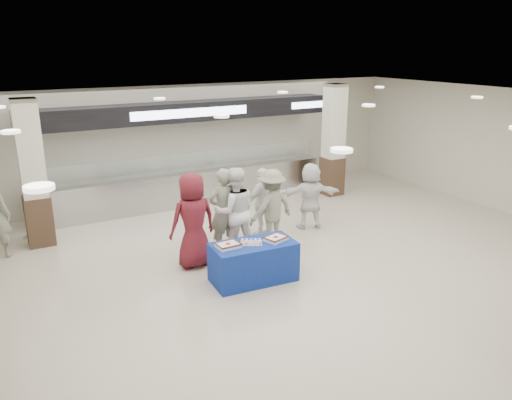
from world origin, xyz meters
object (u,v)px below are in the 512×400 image
chef_tall (234,211)px  sheet_cake_left (228,245)px  display_table (253,262)px  civilian_white (310,196)px  cupcake_tray (251,242)px  soldier_b (271,207)px  chef_short (264,203)px  sheet_cake_right (276,238)px  civilian_maroon (193,220)px  soldier_a (223,211)px

chef_tall → sheet_cake_left: bearing=68.1°
display_table → civilian_white: bearing=39.6°
cupcake_tray → chef_tall: 1.38m
cupcake_tray → soldier_b: 1.85m
chef_tall → chef_short: size_ratio=1.15×
sheet_cake_right → civilian_maroon: size_ratio=0.25×
soldier_b → cupcake_tray: bearing=38.9°
civilian_maroon → chef_tall: civilian_maroon is taller
cupcake_tray → soldier_a: bearing=84.6°
cupcake_tray → chef_short: size_ratio=0.30×
sheet_cake_left → soldier_b: size_ratio=0.25×
soldier_a → sheet_cake_right: bearing=99.6°
display_table → sheet_cake_right: bearing=-5.5°
cupcake_tray → civilian_maroon: civilian_maroon is taller
display_table → chef_short: chef_short is taller
sheet_cake_left → civilian_white: civilian_white is taller
civilian_maroon → civilian_white: civilian_maroon is taller
soldier_a → civilian_white: soldier_a is taller
sheet_cake_left → cupcake_tray: 0.45m
soldier_a → chef_short: bearing=-164.9°
chef_tall → chef_short: chef_tall is taller
soldier_b → sheet_cake_right: bearing=53.3°
sheet_cake_right → chef_tall: (-0.15, 1.41, 0.14)m
display_table → sheet_cake_left: (-0.49, 0.06, 0.42)m
sheet_cake_right → soldier_a: (-0.34, 1.57, 0.13)m
display_table → civilian_maroon: bearing=125.6°
cupcake_tray → soldier_a: size_ratio=0.26×
display_table → civilian_maroon: civilian_maroon is taller
chef_short → chef_tall: bearing=15.9°
sheet_cake_left → civilian_white: (3.03, 1.77, 0.01)m
display_table → chef_tall: 1.48m
soldier_a → soldier_b: soldier_a is taller
soldier_a → cupcake_tray: bearing=82.0°
civilian_white → sheet_cake_right: bearing=64.4°
display_table → chef_short: 2.31m
civilian_white → soldier_a: bearing=30.1°
sheet_cake_right → civilian_white: bearing=42.0°
sheet_cake_left → chef_tall: 1.50m
chef_tall → chef_short: 1.14m
cupcake_tray → sheet_cake_right: bearing=-9.3°
cupcake_tray → chef_short: chef_short is taller
sheet_cake_left → sheet_cake_right: size_ratio=0.89×
sheet_cake_left → civilian_maroon: (-0.23, 1.10, 0.16)m
display_table → cupcake_tray: 0.41m
sheet_cake_right → chef_tall: 1.43m
civilian_white → soldier_b: bearing=40.9°
cupcake_tray → chef_tall: chef_tall is taller
cupcake_tray → soldier_b: size_ratio=0.28×
display_table → civilian_white: 3.16m
chef_tall → civilian_white: 2.32m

